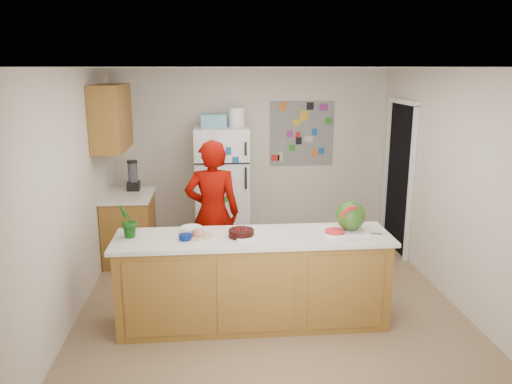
{
  "coord_description": "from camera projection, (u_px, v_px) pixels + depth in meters",
  "views": [
    {
      "loc": [
        -0.57,
        -5.05,
        2.49
      ],
      "look_at": [
        -0.11,
        0.2,
        1.18
      ],
      "focal_mm": 35.0,
      "sensor_mm": 36.0,
      "label": 1
    }
  ],
  "objects": [
    {
      "name": "side_counter_top",
      "position": [
        128.0,
        196.0,
        6.49
      ],
      "size": [
        0.64,
        0.84,
        0.04
      ],
      "primitive_type": "cube",
      "color": "silver",
      "rests_on": "side_counter_base"
    },
    {
      "name": "peninsula_top",
      "position": [
        253.0,
        238.0,
        4.82
      ],
      "size": [
        2.68,
        0.7,
        0.04
      ],
      "primitive_type": "cube",
      "color": "silver",
      "rests_on": "peninsula_base"
    },
    {
      "name": "potted_plant",
      "position": [
        128.0,
        221.0,
        4.72
      ],
      "size": [
        0.22,
        0.23,
        0.33
      ],
      "primitive_type": "imported",
      "rotation": [
        0.0,
        0.0,
        4.21
      ],
      "color": "#104A14",
      "rests_on": "peninsula_top"
    },
    {
      "name": "upper_cabinets",
      "position": [
        111.0,
        117.0,
        6.18
      ],
      "size": [
        0.35,
        1.0,
        0.8
      ],
      "primitive_type": "cube",
      "color": "brown",
      "rests_on": "wall_left"
    },
    {
      "name": "watermelon",
      "position": [
        351.0,
        216.0,
        4.93
      ],
      "size": [
        0.29,
        0.29,
        0.29
      ],
      "primitive_type": "sphere",
      "color": "#24510C",
      "rests_on": "cutting_board"
    },
    {
      "name": "paper_towel",
      "position": [
        247.0,
        237.0,
        4.74
      ],
      "size": [
        0.19,
        0.18,
        0.02
      ],
      "primitive_type": "cube",
      "rotation": [
        0.0,
        0.0,
        -0.18
      ],
      "color": "white",
      "rests_on": "peninsula_top"
    },
    {
      "name": "side_counter_base",
      "position": [
        130.0,
        229.0,
        6.59
      ],
      "size": [
        0.6,
        0.8,
        0.86
      ],
      "primitive_type": "cube",
      "color": "brown",
      "rests_on": "floor"
    },
    {
      "name": "watermelon_slice",
      "position": [
        335.0,
        231.0,
        4.88
      ],
      "size": [
        0.19,
        0.19,
        0.02
      ],
      "primitive_type": "cylinder",
      "color": "#C82D50",
      "rests_on": "cutting_board"
    },
    {
      "name": "refrigerator",
      "position": [
        222.0,
        187.0,
        7.11
      ],
      "size": [
        0.75,
        0.7,
        1.7
      ],
      "primitive_type": "cube",
      "color": "silver",
      "rests_on": "floor"
    },
    {
      "name": "cobalt_bowl",
      "position": [
        185.0,
        237.0,
        4.7
      ],
      "size": [
        0.15,
        0.15,
        0.05
      ],
      "primitive_type": "cylinder",
      "rotation": [
        0.0,
        0.0,
        -0.22
      ],
      "color": "#021458",
      "rests_on": "peninsula_top"
    },
    {
      "name": "keys",
      "position": [
        377.0,
        234.0,
        4.84
      ],
      "size": [
        0.11,
        0.08,
        0.01
      ],
      "primitive_type": "cube",
      "rotation": [
        0.0,
        0.0,
        -0.37
      ],
      "color": "gray",
      "rests_on": "peninsula_top"
    },
    {
      "name": "cherry_bowl",
      "position": [
        241.0,
        233.0,
        4.78
      ],
      "size": [
        0.29,
        0.29,
        0.07
      ],
      "primitive_type": "cylinder",
      "rotation": [
        0.0,
        0.0,
        -0.22
      ],
      "color": "black",
      "rests_on": "peninsula_top"
    },
    {
      "name": "white_bowl",
      "position": [
        191.0,
        230.0,
        4.9
      ],
      "size": [
        0.26,
        0.26,
        0.06
      ],
      "primitive_type": "cylinder",
      "rotation": [
        0.0,
        0.0,
        -0.25
      ],
      "color": "silver",
      "rests_on": "peninsula_top"
    },
    {
      "name": "wall_left",
      "position": [
        72.0,
        194.0,
        5.06
      ],
      "size": [
        0.02,
        4.5,
        2.5
      ],
      "primitive_type": "cube",
      "color": "beige",
      "rests_on": "ground"
    },
    {
      "name": "ceiling",
      "position": [
        269.0,
        66.0,
        4.93
      ],
      "size": [
        4.0,
        4.5,
        0.02
      ],
      "primitive_type": "cube",
      "color": "white",
      "rests_on": "wall_back"
    },
    {
      "name": "fridge_top_bin",
      "position": [
        214.0,
        121.0,
        6.87
      ],
      "size": [
        0.35,
        0.28,
        0.18
      ],
      "primitive_type": "cube",
      "color": "#5999B2",
      "rests_on": "refrigerator"
    },
    {
      "name": "floor",
      "position": [
        268.0,
        300.0,
        5.54
      ],
      "size": [
        4.0,
        4.5,
        0.02
      ],
      "primitive_type": "cube",
      "color": "brown",
      "rests_on": "ground"
    },
    {
      "name": "plate",
      "position": [
        198.0,
        236.0,
        4.78
      ],
      "size": [
        0.27,
        0.27,
        0.02
      ],
      "primitive_type": "cylinder",
      "rotation": [
        0.0,
        0.0,
        -0.04
      ],
      "color": "#BBB38D",
      "rests_on": "peninsula_top"
    },
    {
      "name": "doorway",
      "position": [
        400.0,
        178.0,
        6.86
      ],
      "size": [
        0.03,
        0.85,
        2.04
      ],
      "primitive_type": "cube",
      "color": "black",
      "rests_on": "ground"
    },
    {
      "name": "photo_collage",
      "position": [
        302.0,
        134.0,
        7.39
      ],
      "size": [
        0.95,
        0.01,
        0.95
      ],
      "primitive_type": "cube",
      "color": "slate",
      "rests_on": "wall_back"
    },
    {
      "name": "person",
      "position": [
        213.0,
        214.0,
        5.75
      ],
      "size": [
        0.63,
        0.41,
        1.72
      ],
      "primitive_type": "imported",
      "rotation": [
        0.0,
        0.0,
        3.14
      ],
      "color": "#6D0500",
      "rests_on": "floor"
    },
    {
      "name": "wall_right",
      "position": [
        452.0,
        186.0,
        5.41
      ],
      "size": [
        0.02,
        4.5,
        2.5
      ],
      "primitive_type": "cube",
      "color": "beige",
      "rests_on": "ground"
    },
    {
      "name": "blender_appliance",
      "position": [
        133.0,
        176.0,
        6.65
      ],
      "size": [
        0.13,
        0.13,
        0.38
      ],
      "primitive_type": "cylinder",
      "color": "black",
      "rests_on": "side_counter_top"
    },
    {
      "name": "peninsula_base",
      "position": [
        253.0,
        282.0,
        4.93
      ],
      "size": [
        2.6,
        0.62,
        0.88
      ],
      "primitive_type": "cube",
      "color": "brown",
      "rests_on": "floor"
    },
    {
      "name": "cutting_board",
      "position": [
        344.0,
        231.0,
        4.94
      ],
      "size": [
        0.45,
        0.34,
        0.01
      ],
      "primitive_type": "cube",
      "rotation": [
        0.0,
        0.0,
        -0.02
      ],
      "color": "silver",
      "rests_on": "peninsula_top"
    },
    {
      "name": "wall_back",
      "position": [
        251.0,
        154.0,
        7.42
      ],
      "size": [
        4.0,
        0.02,
        2.5
      ],
      "primitive_type": "cube",
      "color": "beige",
      "rests_on": "ground"
    }
  ]
}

